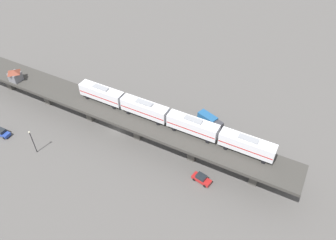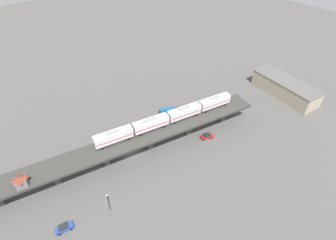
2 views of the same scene
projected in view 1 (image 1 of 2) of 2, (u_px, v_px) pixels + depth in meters
The scene contains 8 objects.
ground_plane at pixel (118, 129), 85.77m from camera, with size 400.00×400.00×0.00m, color #514F4C.
elevated_viaduct at pixel (115, 112), 81.94m from camera, with size 26.98×91.78×6.72m.
subway_train at pixel (168, 117), 75.50m from camera, with size 12.90×49.32×4.45m.
signal_hut at pixel (15, 75), 89.42m from camera, with size 3.81×3.81×3.40m.
street_car_red at pixel (201, 179), 72.62m from camera, with size 3.33×4.75×1.89m.
street_car_blue at pixel (2, 132), 83.55m from camera, with size 2.60×4.66×1.89m.
delivery_truck at pixel (210, 121), 85.61m from camera, with size 5.61×7.34×3.20m.
street_lamp at pixel (32, 140), 77.08m from camera, with size 0.44×0.44×6.94m.
Camera 1 is at (55.88, 30.15, 59.21)m, focal length 35.00 mm.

